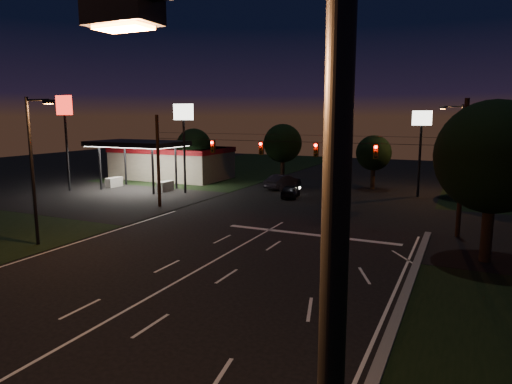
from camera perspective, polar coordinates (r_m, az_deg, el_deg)
The scene contains 20 objects.
ground at distance 22.45m, azimuth -10.31°, elevation -11.23°, with size 140.00×140.00×0.00m, color black.
cross_street_left at distance 46.88m, azimuth -19.04°, elevation -0.74°, with size 20.00×16.00×0.02m, color black.
center_line at distance 18.31m, azimuth -21.68°, elevation -16.68°, with size 0.14×40.00×0.01m, color silver.
stop_bar at distance 31.04m, azimuth 6.77°, elevation -5.29°, with size 12.00×0.50×0.01m, color silver.
utility_pole_right at distance 33.00m, azimuth 23.84°, elevation -5.17°, with size 0.30×0.30×9.00m, color black.
utility_pole_left at distance 40.98m, azimuth -11.93°, elevation -1.83°, with size 0.28×0.28×8.00m, color black.
signal_span at distance 34.37m, azimuth 4.01°, elevation 5.48°, with size 24.00×0.40×1.56m.
gas_station at distance 58.72m, azimuth -10.72°, elevation 3.92°, with size 14.20×16.10×5.25m.
pole_sign_left_near at distance 47.09m, azimuth -9.03°, elevation 8.25°, with size 2.20×0.30×9.10m.
pole_sign_left_far at distance 51.92m, azimuth -22.77°, elevation 8.44°, with size 2.00×0.30×10.00m.
pole_sign_right at distance 47.27m, azimuth 19.94°, elevation 6.91°, with size 1.80×0.30×8.40m.
street_light_left at distance 30.40m, azimuth -25.95°, elevation 3.54°, with size 2.20×0.35×9.00m.
street_light_right_far at distance 49.13m, azimuth 23.87°, elevation 5.58°, with size 2.20×0.35×9.00m.
tree_right_near at distance 27.32m, azimuth 27.57°, elevation 3.78°, with size 6.00×6.00×8.76m.
tree_far_a at distance 56.17m, azimuth -7.70°, elevation 5.67°, with size 4.20×4.20×6.42m.
tree_far_b at distance 55.14m, azimuth 3.42°, elevation 6.04°, with size 4.60×4.60×6.98m.
tree_far_c at distance 51.16m, azimuth 14.54°, elevation 4.70°, with size 3.80×3.80×5.86m.
tree_far_d at distance 48.27m, azimuth 24.74°, elevation 4.97°, with size 4.80×4.80×7.30m.
car_oncoming_a at distance 44.76m, azimuth 4.32°, elevation 0.12°, with size 1.49×3.71×1.26m, color black.
car_oncoming_b at distance 50.00m, azimuth 3.38°, elevation 1.30°, with size 1.68×4.81×1.59m, color black.
Camera 1 is at (12.31, -17.04, 7.87)m, focal length 32.00 mm.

